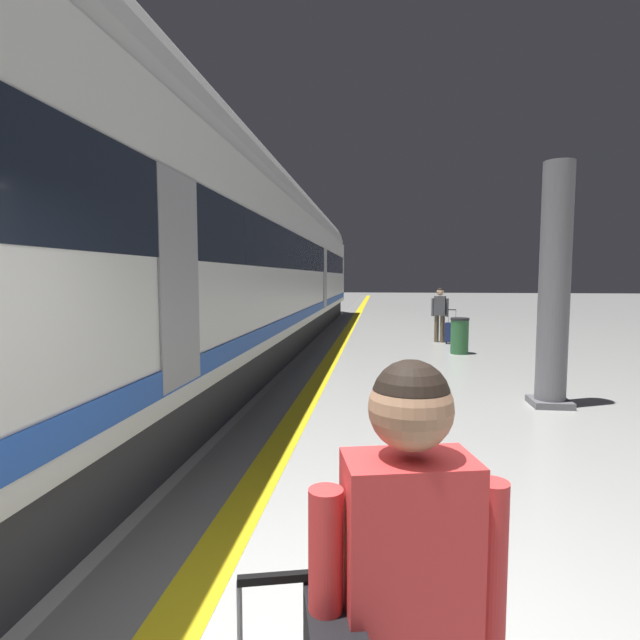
{
  "coord_description": "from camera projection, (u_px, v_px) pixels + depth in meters",
  "views": [
    {
      "loc": [
        0.17,
        -1.68,
        1.93
      ],
      "look_at": [
        -0.83,
        6.72,
        1.2
      ],
      "focal_mm": 27.79,
      "sensor_mm": 36.0,
      "label": 1
    }
  ],
  "objects": [
    {
      "name": "traveller_foreground",
      "position": [
        402.0,
        626.0,
        1.33
      ],
      "size": [
        0.56,
        0.37,
        1.72
      ],
      "color": "black",
      "rests_on": "ground"
    },
    {
      "name": "suitcase_near",
      "position": [
        452.0,
        332.0,
        14.29
      ],
      "size": [
        0.43,
        0.34,
        1.01
      ],
      "color": "#19234C",
      "rests_on": "ground"
    },
    {
      "name": "passenger_near",
      "position": [
        440.0,
        311.0,
        14.61
      ],
      "size": [
        0.49,
        0.28,
        1.61
      ],
      "color": "brown",
      "rests_on": "ground"
    },
    {
      "name": "platform_pillar",
      "position": [
        554.0,
        291.0,
        7.3
      ],
      "size": [
        0.56,
        0.56,
        3.6
      ],
      "color": "slate",
      "rests_on": "ground"
    },
    {
      "name": "safety_line_strip",
      "position": [
        332.0,
        358.0,
        11.86
      ],
      "size": [
        0.36,
        80.0,
        0.01
      ],
      "primitive_type": "cube",
      "color": "yellow",
      "rests_on": "ground"
    },
    {
      "name": "waste_bin",
      "position": [
        460.0,
        336.0,
        12.45
      ],
      "size": [
        0.46,
        0.46,
        0.91
      ],
      "color": "#2D6638",
      "rests_on": "ground"
    },
    {
      "name": "high_speed_train",
      "position": [
        218.0,
        249.0,
        10.27
      ],
      "size": [
        2.94,
        36.25,
        4.97
      ],
      "color": "#38383D",
      "rests_on": "ground"
    },
    {
      "name": "tactile_edge_band",
      "position": [
        316.0,
        357.0,
        11.9
      ],
      "size": [
        0.73,
        80.0,
        0.01
      ],
      "primitive_type": "cube",
      "color": "slate",
      "rests_on": "ground"
    }
  ]
}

